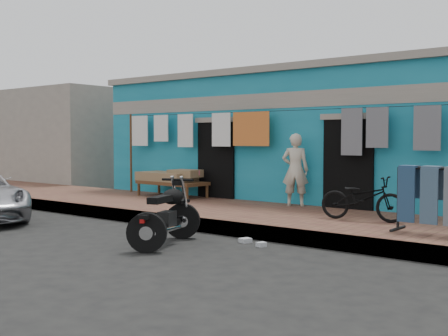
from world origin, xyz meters
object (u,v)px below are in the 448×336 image
bicycle (363,193)px  charpoy (172,184)px  seated_person (295,170)px  motorcycle (166,213)px

bicycle → charpoy: size_ratio=0.75×
seated_person → bicycle: size_ratio=1.04×
motorcycle → seated_person: bearing=72.2°
motorcycle → charpoy: bearing=114.5°
bicycle → motorcycle: bearing=137.2°
bicycle → charpoy: 5.53m
motorcycle → charpoy: motorcycle is taller
seated_person → bicycle: bearing=127.7°
seated_person → charpoy: 3.45m
bicycle → motorcycle: (-2.04, -2.84, -0.22)m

